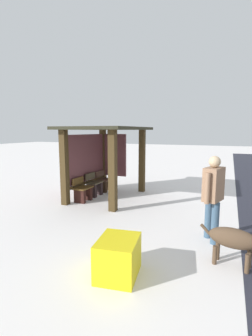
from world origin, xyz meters
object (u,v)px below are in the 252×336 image
Objects in this scene: person_walking at (213,192)px; bench_right_inside at (104,183)px; bench_center_inside at (94,187)px; bench_left_inside at (83,192)px; bus_shelter at (103,147)px; dog at (238,240)px; grit_bin at (118,257)px.

bench_right_inside is at bearing 54.09° from person_walking.
bench_left_inside is at bearing 179.87° from bench_center_inside.
dog is at bearing -127.35° from bus_shelter.
bench_right_inside is 0.43× the size of person_walking.
grit_bin is (-1.75, 1.17, -0.68)m from person_walking.
bench_right_inside is at bearing 30.01° from grit_bin.
bus_shelter is 1.76× the size of person_walking.
bus_shelter is at bearing 58.48° from person_walking.
person_walking is (-2.12, -3.46, -0.64)m from bus_shelter.
bench_right_inside is at bearing 0.12° from bench_center_inside.
person_walking reaches higher than dog.
dog is (-2.19, -4.18, 0.17)m from bench_left_inside.
bus_shelter reaches higher than bench_center_inside.
bench_center_inside is 0.69m from bench_right_inside.
bench_center_inside is 5.07m from dog.
dog is 1.53× the size of grit_bin.
bus_shelter is at bearing 52.65° from dog.
bench_left_inside is 4.03m from person_walking.
bench_center_inside is (-0.10, 0.28, -1.30)m from bus_shelter.
person_walking is at bearing -109.70° from bench_left_inside.
bench_left_inside reaches higher than dog.
dog reaches higher than grit_bin.
bench_left_inside is 1.01× the size of bench_right_inside.
bench_left_inside is 0.69m from bench_center_inside.
bench_right_inside is 4.67m from person_walking.
person_walking is 2.21m from grit_bin.
bench_center_inside is 1.06× the size of grit_bin.
bench_right_inside is 5.49m from dog.
bench_right_inside is 5.15m from grit_bin.
bench_left_inside reaches higher than bench_right_inside.
bus_shelter is 4.69m from grit_bin.
dog is at bearing -130.45° from bench_right_inside.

